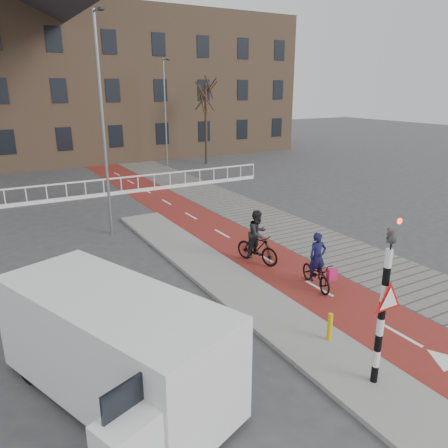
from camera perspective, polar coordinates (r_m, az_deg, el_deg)
ground at (r=11.52m, az=13.37°, el=-13.64°), size 120.00×120.00×0.00m
bike_lane at (r=19.91m, az=-3.10°, el=0.34°), size 2.50×60.00×0.01m
sidewalk at (r=21.26m, az=3.65°, el=1.45°), size 3.00×60.00×0.01m
curb_island at (r=13.96m, az=-0.03°, el=-7.08°), size 1.80×16.00×0.12m
traffic_signal at (r=9.00m, az=20.22°, el=-9.17°), size 0.80×0.80×3.68m
bollard at (r=10.85m, az=13.65°, el=-12.92°), size 0.12×0.12×0.69m
cyclist_near at (r=13.55m, az=12.03°, el=-5.82°), size 0.92×1.72×1.74m
cyclist_far at (r=15.05m, az=4.37°, el=-2.27°), size 1.02×1.81×1.89m
van at (r=8.94m, az=-14.17°, el=-14.94°), size 3.74×5.45×2.18m
railing at (r=24.74m, az=-24.37°, el=2.92°), size 28.00×0.10×0.99m
townhouse_row at (r=39.28m, az=-25.33°, el=18.76°), size 46.00×10.00×15.90m
tree_right at (r=34.91m, az=-2.37°, el=12.88°), size 0.21×0.21×6.15m
streetlight_near at (r=17.97m, az=-15.48°, el=11.82°), size 0.12×0.12×8.56m
streetlight_right at (r=34.01m, az=-7.67°, el=14.06°), size 0.12×0.12×7.84m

